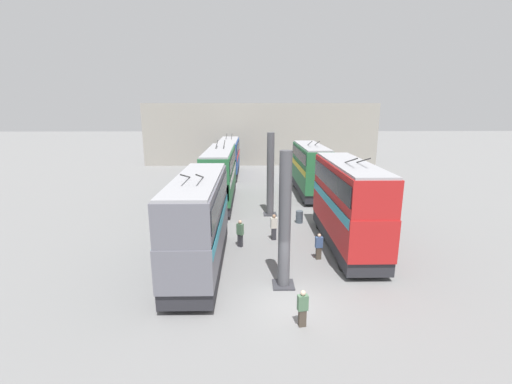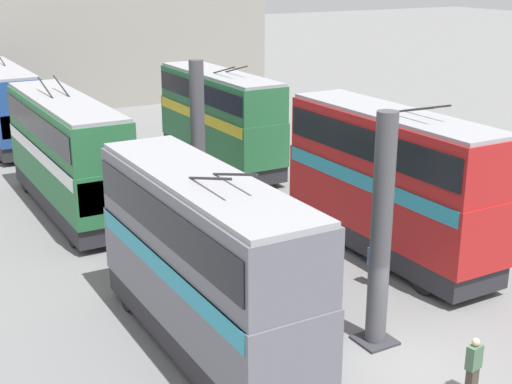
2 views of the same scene
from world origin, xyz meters
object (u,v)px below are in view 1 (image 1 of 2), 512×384
at_px(bus_right_mid, 220,173).
at_px(oil_drum, 299,217).
at_px(person_aisle_midway, 274,226).
at_px(person_by_left_row, 319,246).
at_px(bus_left_near, 348,200).
at_px(bus_right_near, 198,218).
at_px(person_aisle_foreground, 303,308).
at_px(person_by_right_row, 240,233).
at_px(bus_right_far, 229,155).
at_px(bus_left_far, 310,167).

bearing_deg(bus_right_mid, oil_drum, -131.90).
xyz_separation_m(bus_right_mid, person_aisle_midway, (-9.47, -4.40, -1.92)).
relative_size(bus_right_mid, person_by_left_row, 6.88).
relative_size(bus_right_mid, oil_drum, 11.60).
relative_size(bus_left_near, person_by_left_row, 6.06).
distance_m(bus_left_near, bus_right_near, 9.37).
relative_size(bus_left_near, person_aisle_foreground, 6.02).
relative_size(person_by_left_row, person_by_right_row, 0.89).
bearing_deg(bus_right_mid, person_aisle_midway, -155.10).
height_order(bus_right_near, person_aisle_foreground, bus_right_near).
xyz_separation_m(bus_left_near, person_by_right_row, (0.09, 6.77, -2.16)).
bearing_deg(person_by_left_row, bus_left_near, -54.75).
xyz_separation_m(bus_right_far, person_by_left_row, (-26.19, -6.83, -1.85)).
bearing_deg(person_by_left_row, oil_drum, -4.68).
bearing_deg(bus_right_far, person_by_right_row, -174.92).
distance_m(person_aisle_foreground, oil_drum, 13.12).
height_order(bus_right_near, person_aisle_midway, bus_right_near).
xyz_separation_m(bus_left_near, bus_right_mid, (10.70, 8.93, -0.24)).
relative_size(bus_left_near, bus_left_far, 0.98).
xyz_separation_m(bus_right_near, bus_right_far, (27.17, 0.00, -0.24)).
xyz_separation_m(bus_right_mid, person_aisle_foreground, (-18.95, -4.92, -2.03)).
xyz_separation_m(bus_left_near, bus_left_far, (13.73, 0.00, -0.20)).
distance_m(bus_right_far, person_by_left_row, 27.13).
distance_m(person_aisle_midway, oil_drum, 4.20).
bearing_deg(bus_left_near, bus_left_far, 0.00).
xyz_separation_m(person_by_left_row, person_by_right_row, (1.96, 4.68, 0.11)).
relative_size(bus_left_far, person_aisle_midway, 5.50).
xyz_separation_m(bus_left_far, person_aisle_foreground, (-21.98, 4.01, -2.07)).
bearing_deg(person_aisle_midway, bus_left_near, -115.94).
relative_size(bus_right_near, person_by_left_row, 5.97).
relative_size(bus_right_far, person_by_left_row, 6.36).
xyz_separation_m(bus_right_near, person_by_right_row, (2.93, -2.15, -1.97)).
relative_size(person_by_right_row, person_aisle_midway, 1.00).
xyz_separation_m(bus_right_mid, oil_drum, (-5.94, -6.62, -2.40)).
height_order(bus_left_near, person_aisle_foreground, bus_left_near).
relative_size(bus_left_far, person_aisle_foreground, 6.14).
xyz_separation_m(bus_left_far, bus_right_mid, (-3.03, 8.93, -0.04)).
bearing_deg(bus_right_far, bus_left_near, -159.84).
distance_m(bus_left_far, person_by_left_row, 15.88).
distance_m(bus_right_mid, bus_right_far, 13.62).
bearing_deg(oil_drum, bus_right_near, 138.94).
distance_m(person_by_left_row, oil_drum, 6.64).
bearing_deg(bus_left_far, person_aisle_midway, 160.07).
height_order(bus_right_near, person_by_right_row, bus_right_near).
bearing_deg(person_by_right_row, person_aisle_foreground, -126.52).
height_order(bus_left_far, person_aisle_midway, bus_left_far).
distance_m(bus_right_near, oil_drum, 10.38).
xyz_separation_m(bus_left_far, person_aisle_midway, (-12.50, 4.53, -1.96)).
bearing_deg(person_by_left_row, bus_right_far, 8.16).
bearing_deg(bus_right_near, bus_right_far, 0.00).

